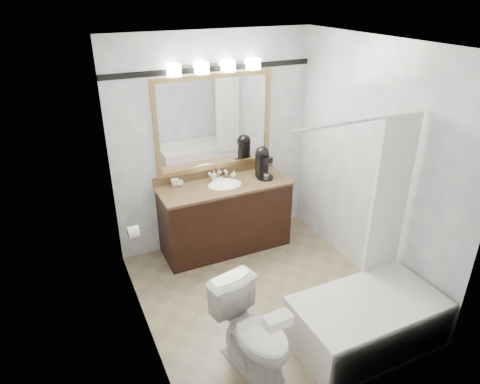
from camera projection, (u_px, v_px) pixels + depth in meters
name	position (u px, v px, depth m)	size (l,w,h in m)	color
room	(268.00, 187.00, 3.89)	(2.42, 2.62, 2.52)	gray
vanity	(225.00, 215.00, 5.08)	(1.53, 0.58, 0.97)	black
mirror	(214.00, 123.00, 4.83)	(1.40, 0.04, 1.10)	tan
vanity_light_bar	(215.00, 66.00, 4.51)	(1.02, 0.14, 0.12)	silver
accent_stripe	(213.00, 69.00, 4.58)	(2.40, 0.01, 0.06)	black
bathtub	(367.00, 313.00, 3.80)	(1.30, 0.75, 1.96)	white
tp_roll	(133.00, 232.00, 4.24)	(0.12, 0.12, 0.11)	white
toilet	(254.00, 332.00, 3.46)	(0.42, 0.74, 0.76)	white
tissue_box	(278.00, 321.00, 2.99)	(0.20, 0.11, 0.08)	white
coffee_maker	(262.00, 161.00, 5.01)	(0.20, 0.25, 0.38)	black
cup_left	(180.00, 183.00, 4.84)	(0.08, 0.08, 0.07)	white
cup_right	(175.00, 183.00, 4.83)	(0.09, 0.09, 0.08)	white
soap_bottle_a	(214.00, 176.00, 4.97)	(0.05, 0.05, 0.12)	white
soap_bottle_b	(234.00, 174.00, 5.05)	(0.07, 0.07, 0.08)	white
soap_bar	(219.00, 180.00, 4.98)	(0.09, 0.06, 0.03)	beige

